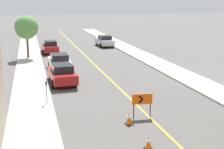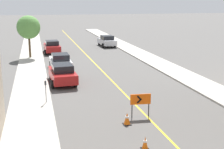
{
  "view_description": "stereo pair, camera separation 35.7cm",
  "coord_description": "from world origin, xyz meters",
  "px_view_note": "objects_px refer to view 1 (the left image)",
  "views": [
    {
      "loc": [
        -6.35,
        2.57,
        6.51
      ],
      "look_at": [
        -0.46,
        24.86,
        1.0
      ],
      "focal_mm": 50.0,
      "sensor_mm": 36.0,
      "label": 1
    },
    {
      "loc": [
        -6.0,
        2.48,
        6.51
      ],
      "look_at": [
        -0.46,
        24.86,
        1.0
      ],
      "focal_mm": 50.0,
      "sensor_mm": 36.0,
      "label": 2
    }
  ],
  "objects_px": {
    "arrow_barricade_primary": "(142,100)",
    "parked_car_opposite_side": "(105,41)",
    "parked_car_curb_mid": "(59,62)",
    "traffic_cone_fifth": "(149,143)",
    "parked_car_curb_far": "(50,47)",
    "parking_meter_near_curb": "(46,87)",
    "parked_car_curb_near": "(62,74)",
    "traffic_cone_farthest": "(129,119)",
    "street_tree_left_near": "(26,27)"
  },
  "relations": [
    {
      "from": "traffic_cone_farthest",
      "to": "parking_meter_near_curb",
      "type": "relative_size",
      "value": 0.46
    },
    {
      "from": "arrow_barricade_primary",
      "to": "traffic_cone_fifth",
      "type": "bearing_deg",
      "value": -101.01
    },
    {
      "from": "parked_car_opposite_side",
      "to": "parked_car_curb_mid",
      "type": "bearing_deg",
      "value": -122.1
    },
    {
      "from": "parked_car_curb_near",
      "to": "street_tree_left_near",
      "type": "xyz_separation_m",
      "value": [
        -2.61,
        12.1,
        2.73
      ]
    },
    {
      "from": "parked_car_curb_near",
      "to": "parked_car_curb_mid",
      "type": "distance_m",
      "value": 4.97
    },
    {
      "from": "arrow_barricade_primary",
      "to": "parked_car_curb_far",
      "type": "bearing_deg",
      "value": 103.42
    },
    {
      "from": "arrow_barricade_primary",
      "to": "parked_car_curb_mid",
      "type": "relative_size",
      "value": 0.31
    },
    {
      "from": "parked_car_curb_near",
      "to": "parked_car_opposite_side",
      "type": "relative_size",
      "value": 1.0
    },
    {
      "from": "parked_car_curb_near",
      "to": "parking_meter_near_curb",
      "type": "height_order",
      "value": "parked_car_curb_near"
    },
    {
      "from": "traffic_cone_fifth",
      "to": "parked_car_curb_far",
      "type": "bearing_deg",
      "value": 95.14
    },
    {
      "from": "parked_car_curb_near",
      "to": "traffic_cone_farthest",
      "type": "bearing_deg",
      "value": -77.69
    },
    {
      "from": "street_tree_left_near",
      "to": "parked_car_opposite_side",
      "type": "bearing_deg",
      "value": 33.57
    },
    {
      "from": "traffic_cone_fifth",
      "to": "parked_car_curb_near",
      "type": "height_order",
      "value": "parked_car_curb_near"
    },
    {
      "from": "parked_car_curb_mid",
      "to": "parked_car_opposite_side",
      "type": "height_order",
      "value": "same"
    },
    {
      "from": "traffic_cone_farthest",
      "to": "parked_car_opposite_side",
      "type": "relative_size",
      "value": 0.15
    },
    {
      "from": "parked_car_opposite_side",
      "to": "parking_meter_near_curb",
      "type": "relative_size",
      "value": 3.07
    },
    {
      "from": "traffic_cone_fifth",
      "to": "parked_car_curb_far",
      "type": "xyz_separation_m",
      "value": [
        -2.48,
        27.61,
        0.51
      ]
    },
    {
      "from": "arrow_barricade_primary",
      "to": "parked_car_curb_mid",
      "type": "distance_m",
      "value": 13.91
    },
    {
      "from": "arrow_barricade_primary",
      "to": "parked_car_opposite_side",
      "type": "xyz_separation_m",
      "value": [
        4.45,
        27.72,
        -0.19
      ]
    },
    {
      "from": "traffic_cone_fifth",
      "to": "parked_car_curb_near",
      "type": "distance_m",
      "value": 12.62
    },
    {
      "from": "arrow_barricade_primary",
      "to": "parked_car_opposite_side",
      "type": "bearing_deg",
      "value": 85.77
    },
    {
      "from": "traffic_cone_fifth",
      "to": "parking_meter_near_curb",
      "type": "distance_m",
      "value": 8.5
    },
    {
      "from": "parked_car_curb_mid",
      "to": "parking_meter_near_curb",
      "type": "xyz_separation_m",
      "value": [
        -1.75,
        -9.89,
        0.33
      ]
    },
    {
      "from": "traffic_cone_farthest",
      "to": "parking_meter_near_curb",
      "type": "distance_m",
      "value": 6.12
    },
    {
      "from": "parked_car_curb_near",
      "to": "parking_meter_near_curb",
      "type": "bearing_deg",
      "value": -109.87
    },
    {
      "from": "traffic_cone_farthest",
      "to": "parking_meter_near_curb",
      "type": "bearing_deg",
      "value": 132.1
    },
    {
      "from": "traffic_cone_fifth",
      "to": "parked_car_curb_far",
      "type": "height_order",
      "value": "parked_car_curb_far"
    },
    {
      "from": "parked_car_curb_near",
      "to": "parked_car_curb_far",
      "type": "height_order",
      "value": "same"
    },
    {
      "from": "parked_car_curb_mid",
      "to": "parking_meter_near_curb",
      "type": "distance_m",
      "value": 10.04
    },
    {
      "from": "parked_car_curb_mid",
      "to": "parked_car_opposite_side",
      "type": "relative_size",
      "value": 0.99
    },
    {
      "from": "parked_car_curb_far",
      "to": "street_tree_left_near",
      "type": "distance_m",
      "value": 4.96
    },
    {
      "from": "arrow_barricade_primary",
      "to": "parked_car_curb_far",
      "type": "height_order",
      "value": "parked_car_curb_far"
    },
    {
      "from": "parked_car_curb_far",
      "to": "parked_car_opposite_side",
      "type": "distance_m",
      "value": 8.93
    },
    {
      "from": "traffic_cone_fifth",
      "to": "street_tree_left_near",
      "type": "bearing_deg",
      "value": 101.91
    },
    {
      "from": "parked_car_curb_near",
      "to": "street_tree_left_near",
      "type": "relative_size",
      "value": 0.93
    },
    {
      "from": "traffic_cone_farthest",
      "to": "parked_car_curb_mid",
      "type": "xyz_separation_m",
      "value": [
        -2.32,
        14.39,
        0.47
      ]
    },
    {
      "from": "parked_car_opposite_side",
      "to": "parking_meter_near_curb",
      "type": "bearing_deg",
      "value": -114.95
    },
    {
      "from": "parking_meter_near_curb",
      "to": "parked_car_curb_mid",
      "type": "bearing_deg",
      "value": 79.97
    },
    {
      "from": "traffic_cone_farthest",
      "to": "street_tree_left_near",
      "type": "bearing_deg",
      "value": 103.55
    },
    {
      "from": "traffic_cone_fifth",
      "to": "arrow_barricade_primary",
      "type": "distance_m",
      "value": 4.04
    },
    {
      "from": "arrow_barricade_primary",
      "to": "parked_car_curb_mid",
      "type": "xyz_separation_m",
      "value": [
        -3.38,
        13.49,
        -0.19
      ]
    },
    {
      "from": "parked_car_curb_near",
      "to": "parked_car_curb_far",
      "type": "distance_m",
      "value": 15.26
    },
    {
      "from": "parked_car_curb_far",
      "to": "arrow_barricade_primary",
      "type": "bearing_deg",
      "value": -83.69
    },
    {
      "from": "parking_meter_near_curb",
      "to": "traffic_cone_farthest",
      "type": "bearing_deg",
      "value": -47.9
    },
    {
      "from": "parked_car_curb_mid",
      "to": "arrow_barricade_primary",
      "type": "bearing_deg",
      "value": -76.99
    },
    {
      "from": "arrow_barricade_primary",
      "to": "parked_car_curb_mid",
      "type": "height_order",
      "value": "parked_car_curb_mid"
    },
    {
      "from": "arrow_barricade_primary",
      "to": "parked_car_opposite_side",
      "type": "distance_m",
      "value": 28.07
    },
    {
      "from": "traffic_cone_fifth",
      "to": "parked_car_curb_mid",
      "type": "distance_m",
      "value": 17.47
    },
    {
      "from": "parking_meter_near_curb",
      "to": "traffic_cone_fifth",
      "type": "bearing_deg",
      "value": -61.48
    },
    {
      "from": "parked_car_curb_mid",
      "to": "parked_car_curb_far",
      "type": "distance_m",
      "value": 10.3
    }
  ]
}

